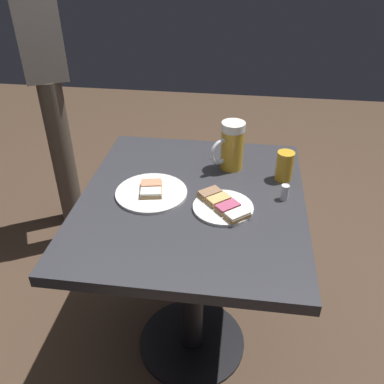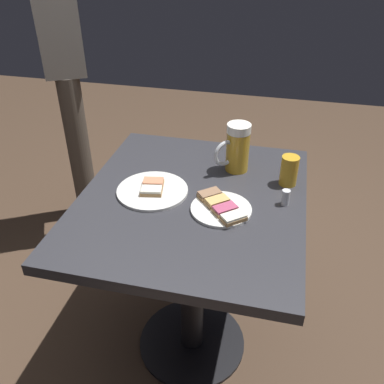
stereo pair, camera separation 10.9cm
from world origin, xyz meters
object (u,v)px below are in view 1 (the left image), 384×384
at_px(beer_glass_small, 285,166).
at_px(plate_near, 223,206).
at_px(patron_standing, 43,58).
at_px(beer_mug, 231,146).
at_px(salt_shaker, 285,192).
at_px(plate_far, 151,192).

bearing_deg(beer_glass_small, plate_near, 46.83).
bearing_deg(patron_standing, beer_mug, 33.14).
distance_m(plate_near, salt_shaker, 0.21).
xyz_separation_m(plate_near, plate_far, (0.24, -0.05, -0.00)).
height_order(plate_near, plate_far, same).
height_order(plate_near, beer_glass_small, beer_glass_small).
distance_m(plate_far, patron_standing, 0.96).
relative_size(beer_mug, beer_glass_small, 1.69).
relative_size(beer_mug, salt_shaker, 3.36).
bearing_deg(patron_standing, plate_near, 21.45).
height_order(beer_mug, beer_glass_small, beer_mug).
bearing_deg(patron_standing, beer_glass_small, 35.11).
relative_size(beer_glass_small, patron_standing, 0.06).
bearing_deg(plate_far, beer_mug, -139.86).
distance_m(plate_far, beer_glass_small, 0.46).
distance_m(beer_glass_small, salt_shaker, 0.13).
relative_size(plate_far, patron_standing, 0.14).
relative_size(beer_mug, patron_standing, 0.11).
bearing_deg(beer_glass_small, beer_mug, -16.03).
bearing_deg(salt_shaker, plate_far, 3.60).
relative_size(salt_shaker, patron_standing, 0.03).
bearing_deg(salt_shaker, plate_near, 22.67).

